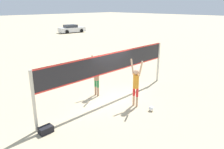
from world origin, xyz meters
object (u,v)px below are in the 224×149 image
Objects in this scene: player_spiker at (136,82)px; volleyball at (151,109)px; volleyball_net at (112,67)px; gear_bag at (46,130)px; player_blocker at (96,75)px; parked_car_mid at (72,29)px.

volleyball is at bearing -173.04° from player_spiker.
volleyball is (0.10, -0.86, -1.10)m from player_spiker.
gear_bag is at bearing -174.86° from volleyball_net.
volleyball_net is 1.46m from player_spiker.
volleyball_net is 15.97× the size of gear_bag.
player_spiker is 1.40m from volleyball.
volleyball_net is 36.27× the size of volleyball.
player_blocker is (-0.18, 0.97, -0.62)m from volleyball_net.
player_blocker is (-0.44, 2.30, -0.07)m from player_spiker.
player_blocker reaches higher than gear_bag.
volleyball is at bearing 9.81° from player_blocker.
volleyball_net is at bearing 11.19° from player_spiker.
volleyball_net is at bearing 5.14° from gear_bag.
volleyball is at bearing -111.42° from parked_car_mid.
volleyball_net is at bearing 99.54° from volleyball.
player_spiker is at bearing 96.96° from volleyball.
volleyball_net reaches higher than player_blocker.
volleyball_net is 1.17m from player_blocker.
player_blocker is at bearing 99.81° from volleyball.
gear_bag is at bearing 157.26° from volleyball.
gear_bag is at bearing -70.68° from player_blocker.
volleyball_net reaches higher than parked_car_mid.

